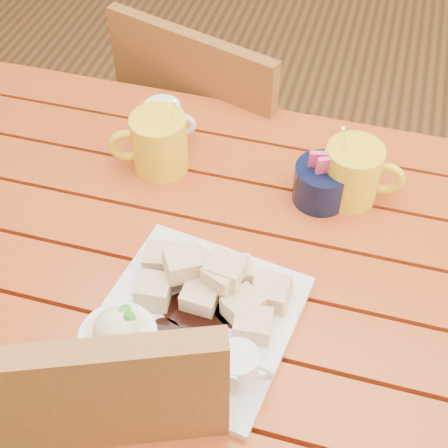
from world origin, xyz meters
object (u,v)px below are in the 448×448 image
(table, at_px, (204,285))
(dessert_plate, at_px, (183,316))
(coffee_mug_left, at_px, (158,143))
(coffee_mug_right, at_px, (354,173))
(chair_far, at_px, (219,148))

(table, xyz_separation_m, dessert_plate, (0.02, -0.16, 0.14))
(coffee_mug_left, distance_m, coffee_mug_right, 0.35)
(chair_far, bearing_deg, coffee_mug_right, 151.87)
(coffee_mug_left, bearing_deg, table, -72.60)
(coffee_mug_left, relative_size, chair_far, 0.19)
(table, bearing_deg, chair_far, 103.29)
(dessert_plate, distance_m, chair_far, 0.77)
(coffee_mug_right, height_order, chair_far, coffee_mug_right)
(table, bearing_deg, dessert_plate, -83.24)
(coffee_mug_right, bearing_deg, table, -142.14)
(dessert_plate, bearing_deg, coffee_mug_right, 60.04)
(dessert_plate, relative_size, coffee_mug_left, 1.88)
(dessert_plate, height_order, coffee_mug_left, coffee_mug_left)
(coffee_mug_left, height_order, chair_far, coffee_mug_left)
(table, relative_size, coffee_mug_right, 7.23)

